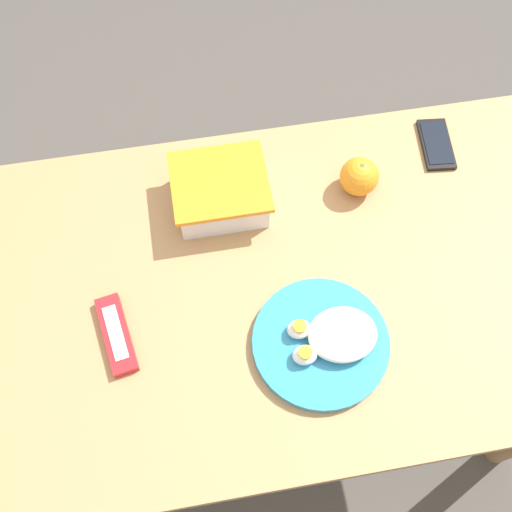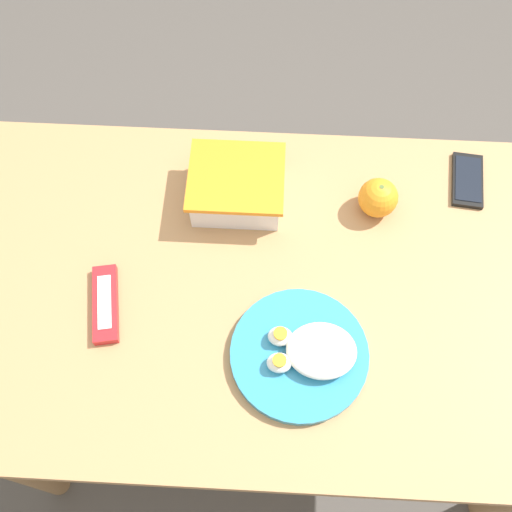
{
  "view_description": "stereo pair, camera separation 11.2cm",
  "coord_description": "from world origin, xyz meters",
  "px_view_note": "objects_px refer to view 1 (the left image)",
  "views": [
    {
      "loc": [
        -0.14,
        -0.45,
        1.79
      ],
      "look_at": [
        -0.05,
        0.05,
        0.79
      ],
      "focal_mm": 42.0,
      "sensor_mm": 36.0,
      "label": 1
    },
    {
      "loc": [
        -0.02,
        -0.46,
        1.79
      ],
      "look_at": [
        -0.05,
        0.05,
        0.79
      ],
      "focal_mm": 42.0,
      "sensor_mm": 36.0,
      "label": 2
    }
  ],
  "objects_px": {
    "orange_fruit": "(359,177)",
    "candy_bar": "(116,334)",
    "food_container": "(220,193)",
    "cell_phone": "(436,144)",
    "rice_plate": "(326,340)"
  },
  "relations": [
    {
      "from": "cell_phone",
      "to": "food_container",
      "type": "bearing_deg",
      "value": -172.5
    },
    {
      "from": "food_container",
      "to": "rice_plate",
      "type": "relative_size",
      "value": 0.76
    },
    {
      "from": "orange_fruit",
      "to": "candy_bar",
      "type": "height_order",
      "value": "orange_fruit"
    },
    {
      "from": "rice_plate",
      "to": "cell_phone",
      "type": "bearing_deg",
      "value": 49.72
    },
    {
      "from": "candy_bar",
      "to": "food_container",
      "type": "bearing_deg",
      "value": 47.85
    },
    {
      "from": "candy_bar",
      "to": "rice_plate",
      "type": "bearing_deg",
      "value": -11.93
    },
    {
      "from": "rice_plate",
      "to": "candy_bar",
      "type": "distance_m",
      "value": 0.37
    },
    {
      "from": "orange_fruit",
      "to": "cell_phone",
      "type": "distance_m",
      "value": 0.21
    },
    {
      "from": "food_container",
      "to": "candy_bar",
      "type": "distance_m",
      "value": 0.34
    },
    {
      "from": "food_container",
      "to": "candy_bar",
      "type": "relative_size",
      "value": 1.19
    },
    {
      "from": "food_container",
      "to": "orange_fruit",
      "type": "bearing_deg",
      "value": -2.48
    },
    {
      "from": "rice_plate",
      "to": "candy_bar",
      "type": "bearing_deg",
      "value": 168.07
    },
    {
      "from": "food_container",
      "to": "candy_bar",
      "type": "bearing_deg",
      "value": -132.15
    },
    {
      "from": "rice_plate",
      "to": "cell_phone",
      "type": "distance_m",
      "value": 0.51
    },
    {
      "from": "food_container",
      "to": "candy_bar",
      "type": "xyz_separation_m",
      "value": [
        -0.23,
        -0.25,
        -0.02
      ]
    }
  ]
}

